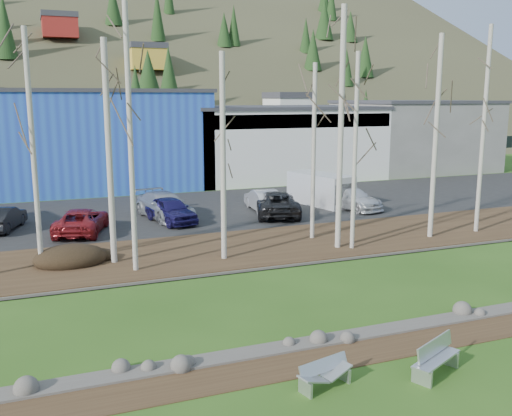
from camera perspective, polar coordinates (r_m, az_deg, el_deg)
name	(u,v)px	position (r m, az deg, el deg)	size (l,w,h in m)	color
ground	(432,376)	(17.28, 17.19, -15.76)	(200.00, 200.00, 0.00)	#274B14
dirt_strip	(389,346)	(18.78, 13.12, -13.25)	(80.00, 1.80, 0.03)	#382616
near_bank_rocks	(371,334)	(19.54, 11.44, -12.23)	(80.00, 0.80, 0.50)	#47423D
river	(314,294)	(22.84, 5.83, -8.58)	(80.00, 8.00, 0.90)	#111F30
far_bank_rocks	(273,266)	(26.36, 1.76, -5.83)	(80.00, 0.80, 0.46)	#47423D
far_bank	(249,248)	(29.20, -0.71, -3.99)	(80.00, 7.00, 0.15)	#382616
parking_lot	(195,210)	(38.95, -6.16, -0.24)	(80.00, 14.00, 0.14)	black
building_blue	(82,139)	(51.17, -17.00, 6.65)	(20.40, 12.24, 8.30)	#2245B6
building_white	(276,142)	(55.56, 1.99, 6.66)	(18.36, 12.24, 6.80)	silver
building_grey	(413,135)	(63.60, 15.45, 7.05)	(14.28, 12.24, 7.30)	slate
hillside	(93,33)	(96.91, -16.01, 16.46)	(160.00, 72.00, 35.00)	#383423
bench_intact	(436,358)	(17.24, 17.52, -14.08)	(1.96, 1.31, 0.95)	silver
bench_damaged	(325,374)	(15.98, 6.88, -16.15)	(1.71, 0.90, 0.72)	silver
seagull	(432,356)	(18.04, 17.15, -13.96)	(0.42, 0.20, 0.31)	gold
dirt_mound	(70,257)	(27.49, -18.08, -4.65)	(3.28, 2.32, 0.64)	black
birch_1	(33,151)	(26.57, -21.39, 5.33)	(0.23, 0.23, 10.40)	beige
birch_2	(109,154)	(26.36, -14.48, 5.28)	(0.28, 0.28, 10.03)	beige
birch_3	(130,140)	(24.83, -12.44, 6.69)	(0.23, 0.23, 11.45)	beige
birch_4	(223,158)	(26.22, -3.31, 5.00)	(0.25, 0.25, 9.50)	beige
birch_5	(314,153)	(30.33, 5.78, 5.54)	(0.23, 0.23, 9.24)	beige
birch_6	(355,153)	(28.46, 9.87, 5.48)	(0.21, 0.21, 9.64)	beige
birch_7	(341,130)	(28.42, 8.48, 7.69)	(0.28, 0.28, 11.80)	beige
birch_8	(436,138)	(31.83, 17.53, 6.68)	(0.26, 0.26, 10.71)	beige
birch_9	(483,131)	(34.04, 21.78, 7.17)	(0.23, 0.23, 11.32)	beige
car_1	(3,218)	(35.67, -24.00, -0.95)	(1.46, 4.19, 1.38)	black
car_2	(82,221)	(33.33, -17.04, -1.23)	(2.34, 5.07, 1.41)	maroon
car_3	(165,206)	(36.24, -9.14, 0.24)	(2.26, 5.55, 1.61)	#A0A4A8
car_4	(171,210)	(34.92, -8.51, -0.20)	(1.83, 4.55, 1.55)	#1E1853
car_5	(263,200)	(38.20, 0.72, 0.82)	(1.55, 4.45, 1.47)	#B7B6B9
car_6	(276,203)	(36.69, 2.03, 0.48)	(2.62, 5.69, 1.58)	black
car_7	(351,198)	(39.39, 9.44, 0.98)	(2.04, 5.02, 1.46)	silver
van_white	(323,189)	(40.50, 6.68, 1.85)	(3.28, 5.37, 2.19)	silver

